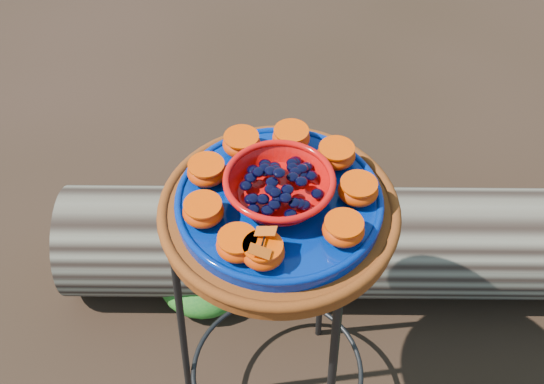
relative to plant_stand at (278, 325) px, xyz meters
The scene contains 18 objects.
plant_stand is the anchor object (origin of this frame).
terracotta_saucer 0.37m from the plant_stand, ahead, with size 0.41×0.41×0.03m, color #5D280C.
cobalt_plate 0.40m from the plant_stand, ahead, with size 0.36×0.36×0.02m, color #001362.
red_bowl 0.43m from the plant_stand, ahead, with size 0.18×0.18×0.05m, color red, non-canonical shape.
glass_gems 0.47m from the plant_stand, ahead, with size 0.14×0.14×0.02m, color black, non-canonical shape.
orange_half_0 0.45m from the plant_stand, 70.46° to the right, with size 0.07×0.07×0.04m, color #BC3E04.
orange_half_1 0.45m from the plant_stand, ahead, with size 0.07×0.07×0.04m, color #BC3E04.
orange_half_2 0.45m from the plant_stand, 31.11° to the left, with size 0.07×0.07×0.04m, color #BC3E04.
orange_half_3 0.45m from the plant_stand, 71.11° to the left, with size 0.07×0.07×0.04m, color #BC3E04.
orange_half_4 0.45m from the plant_stand, 111.11° to the left, with size 0.07×0.07×0.04m, color #BC3E04.
orange_half_5 0.45m from the plant_stand, 151.11° to the left, with size 0.07×0.07×0.04m, color #BC3E04.
orange_half_6 0.45m from the plant_stand, 168.89° to the right, with size 0.07×0.07×0.04m, color #BC3E04.
orange_half_7 0.45m from the plant_stand, 128.89° to the right, with size 0.07×0.07×0.04m, color #BC3E04.
orange_half_8 0.45m from the plant_stand, 88.89° to the right, with size 0.07×0.07×0.04m, color #BC3E04.
butterfly 0.47m from the plant_stand, 70.46° to the right, with size 0.07×0.05×0.01m, color #BA4109, non-canonical shape.
driftwood_log 0.49m from the plant_stand, 88.88° to the left, with size 1.63×0.43×0.30m, color black, non-canonical shape.
foliage_left 0.48m from the plant_stand, 152.34° to the left, with size 0.25×0.25×0.13m, color #145419.
foliage_back 0.57m from the plant_stand, 95.34° to the left, with size 0.29×0.29×0.14m, color #145419.
Camera 1 is at (0.39, -0.67, 1.62)m, focal length 45.00 mm.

